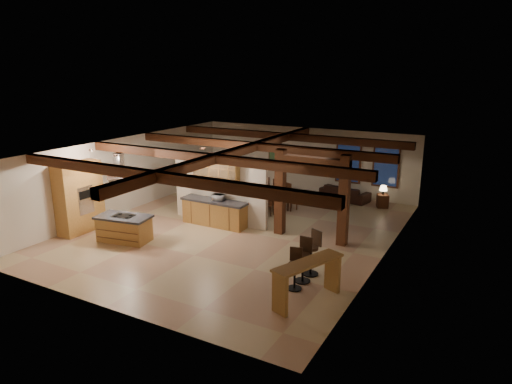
% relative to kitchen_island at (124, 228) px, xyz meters
% --- Properties ---
extents(ground, '(12.00, 12.00, 0.00)m').
position_rel_kitchen_island_xyz_m(ground, '(2.70, 2.58, -0.43)').
color(ground, tan).
rests_on(ground, ground).
extents(room_walls, '(12.00, 12.00, 12.00)m').
position_rel_kitchen_island_xyz_m(room_walls, '(2.70, 2.58, 1.35)').
color(room_walls, beige).
rests_on(room_walls, ground).
extents(ceiling_beams, '(10.00, 12.00, 0.28)m').
position_rel_kitchen_island_xyz_m(ceiling_beams, '(2.70, 2.58, 2.33)').
color(ceiling_beams, '#3E180F').
rests_on(ceiling_beams, room_walls).
extents(timber_posts, '(2.50, 0.30, 2.90)m').
position_rel_kitchen_island_xyz_m(timber_posts, '(5.20, 3.08, 1.33)').
color(timber_posts, '#3E180F').
rests_on(timber_posts, ground).
extents(partition_wall, '(3.80, 0.18, 2.20)m').
position_rel_kitchen_island_xyz_m(partition_wall, '(1.70, 3.08, 0.67)').
color(partition_wall, beige).
rests_on(partition_wall, ground).
extents(pantry_cabinet, '(0.67, 1.60, 2.40)m').
position_rel_kitchen_island_xyz_m(pantry_cabinet, '(-1.96, -0.02, 0.77)').
color(pantry_cabinet, '#AC7237').
rests_on(pantry_cabinet, ground).
extents(back_counter, '(2.50, 0.66, 0.94)m').
position_rel_kitchen_island_xyz_m(back_counter, '(1.70, 2.69, 0.04)').
color(back_counter, '#AC7237').
rests_on(back_counter, ground).
extents(upper_display_cabinet, '(1.80, 0.36, 0.95)m').
position_rel_kitchen_island_xyz_m(upper_display_cabinet, '(1.70, 2.89, 1.42)').
color(upper_display_cabinet, '#AC7237').
rests_on(upper_display_cabinet, partition_wall).
extents(range_hood, '(1.10, 1.10, 1.40)m').
position_rel_kitchen_island_xyz_m(range_hood, '(0.00, 0.00, 1.35)').
color(range_hood, silver).
rests_on(range_hood, room_walls).
extents(back_windows, '(2.70, 0.07, 1.70)m').
position_rel_kitchen_island_xyz_m(back_windows, '(5.50, 8.52, 1.07)').
color(back_windows, '#3E180F').
rests_on(back_windows, room_walls).
extents(framed_art, '(0.65, 0.05, 0.85)m').
position_rel_kitchen_island_xyz_m(framed_art, '(1.20, 8.52, 1.27)').
color(framed_art, '#3E180F').
rests_on(framed_art, room_walls).
extents(recessed_cans, '(3.16, 2.46, 0.03)m').
position_rel_kitchen_island_xyz_m(recessed_cans, '(0.17, 0.65, 2.44)').
color(recessed_cans, silver).
rests_on(recessed_cans, room_walls).
extents(kitchen_island, '(1.87, 1.21, 0.86)m').
position_rel_kitchen_island_xyz_m(kitchen_island, '(0.00, 0.00, 0.00)').
color(kitchen_island, '#AC7237').
rests_on(kitchen_island, ground).
extents(dining_table, '(1.87, 1.43, 0.58)m').
position_rel_kitchen_island_xyz_m(dining_table, '(2.47, 5.32, -0.14)').
color(dining_table, '#381D0E').
rests_on(dining_table, ground).
extents(sofa, '(2.21, 1.24, 0.61)m').
position_rel_kitchen_island_xyz_m(sofa, '(4.76, 8.08, -0.13)').
color(sofa, black).
rests_on(sofa, ground).
extents(microwave, '(0.41, 0.28, 0.23)m').
position_rel_kitchen_island_xyz_m(microwave, '(1.88, 2.69, 0.62)').
color(microwave, silver).
rests_on(microwave, back_counter).
extents(bar_counter, '(1.19, 2.02, 1.04)m').
position_rel_kitchen_island_xyz_m(bar_counter, '(6.75, -0.86, 0.27)').
color(bar_counter, '#AC7237').
rests_on(bar_counter, ground).
extents(side_table, '(0.57, 0.57, 0.53)m').
position_rel_kitchen_island_xyz_m(side_table, '(6.44, 7.75, -0.17)').
color(side_table, '#3E180F').
rests_on(side_table, ground).
extents(table_lamp, '(0.31, 0.31, 0.37)m').
position_rel_kitchen_island_xyz_m(table_lamp, '(6.44, 7.75, 0.36)').
color(table_lamp, black).
rests_on(table_lamp, side_table).
extents(bar_stool_a, '(0.42, 0.42, 1.20)m').
position_rel_kitchen_island_xyz_m(bar_stool_a, '(6.24, 0.10, 0.17)').
color(bar_stool_a, black).
rests_on(bar_stool_a, ground).
extents(bar_stool_b, '(0.39, 0.40, 1.08)m').
position_rel_kitchen_island_xyz_m(bar_stool_b, '(6.21, -0.39, 0.11)').
color(bar_stool_b, black).
rests_on(bar_stool_b, ground).
extents(bar_stool_c, '(0.47, 0.48, 1.24)m').
position_rel_kitchen_island_xyz_m(bar_stool_c, '(6.28, 0.60, 0.20)').
color(bar_stool_c, black).
rests_on(bar_stool_c, ground).
extents(dining_chairs, '(2.27, 2.27, 1.13)m').
position_rel_kitchen_island_xyz_m(dining_chairs, '(2.47, 5.32, 0.14)').
color(dining_chairs, '#3E180F').
rests_on(dining_chairs, ground).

